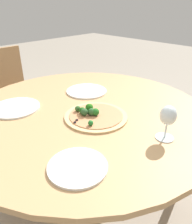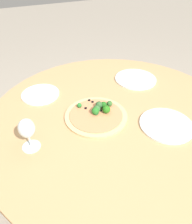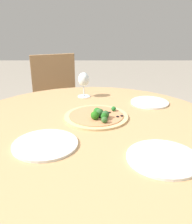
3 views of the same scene
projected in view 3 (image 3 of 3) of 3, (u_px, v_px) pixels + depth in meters
The scene contains 7 objects.
dining_table at pixel (91, 137), 1.18m from camera, with size 1.34×1.34×0.73m.
chair_2 at pixel (57, 105), 2.18m from camera, with size 0.50×0.50×0.90m.
pizza at pixel (97, 116), 1.25m from camera, with size 0.32×0.32×0.05m.
wine_glass at pixel (84, 80), 1.54m from camera, with size 0.08×0.08×0.15m.
plate_near at pixel (149, 102), 1.46m from camera, with size 0.22×0.22×0.01m.
plate_far at pixel (45, 144), 0.99m from camera, with size 0.26×0.26×0.01m.
plate_side at pixel (163, 158), 0.90m from camera, with size 0.26×0.26×0.01m.
Camera 3 is at (0.02, -1.06, 1.22)m, focal length 40.00 mm.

